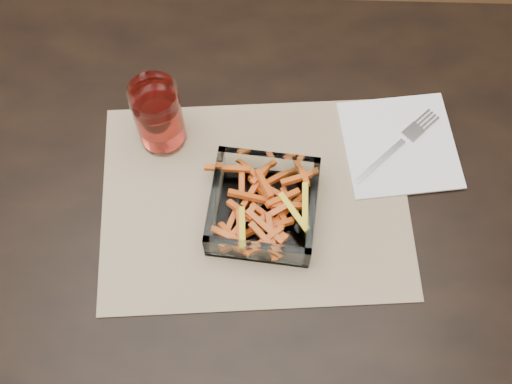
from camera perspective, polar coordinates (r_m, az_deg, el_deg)
dining_table at (r=1.01m, az=-3.22°, el=-6.17°), size 1.60×0.90×0.75m
placemat at (r=0.95m, az=-0.08°, el=-0.72°), size 0.47×0.36×0.00m
glass_bowl at (r=0.91m, az=0.63°, el=-1.43°), size 0.16×0.16×0.06m
tumbler at (r=0.95m, az=-8.65°, el=6.58°), size 0.07×0.07×0.12m
napkin at (r=1.01m, az=12.64°, el=4.13°), size 0.19×0.19×0.00m
fork at (r=1.00m, az=12.59°, el=4.14°), size 0.14×0.13×0.00m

